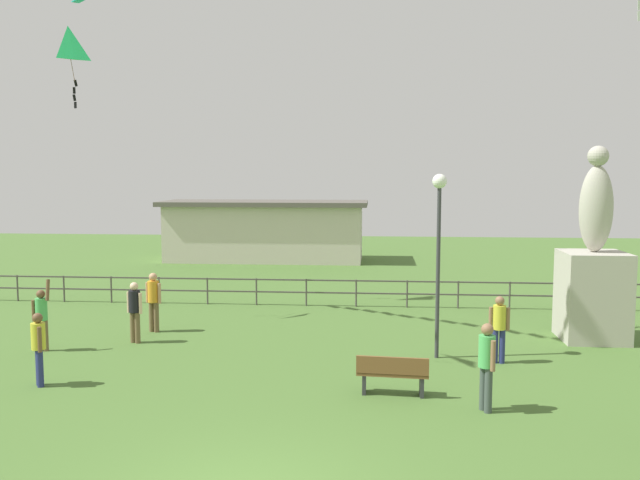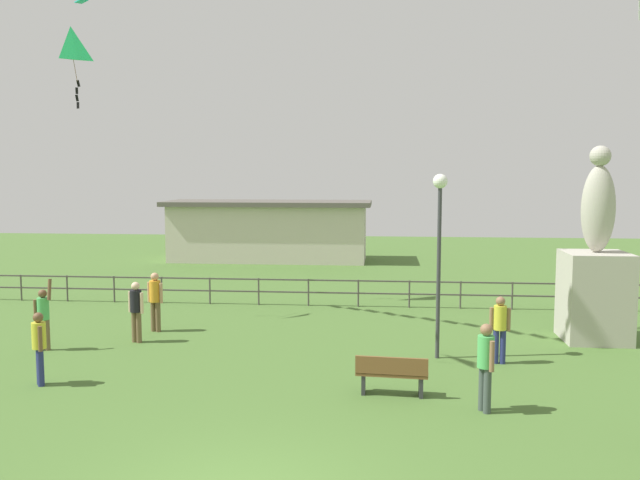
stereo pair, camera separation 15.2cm
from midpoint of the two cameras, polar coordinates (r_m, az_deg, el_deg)
name	(u,v)px [view 2 (the right image)]	position (r m, az deg, el deg)	size (l,w,h in m)	color
statue_monument	(595,278)	(20.07, 22.50, -3.00)	(1.70, 1.70, 5.37)	#B2AD9E
lamppost	(439,226)	(16.84, 10.34, 1.20)	(0.36, 0.36, 4.61)	#38383D
park_bench	(392,374)	(14.36, 6.41, -11.21)	(1.53, 0.53, 0.85)	brown
person_0	(155,298)	(20.25, -13.59, -4.78)	(0.50, 0.32, 1.74)	brown
person_2	(39,343)	(16.01, -22.45, -8.11)	(0.32, 0.42, 1.62)	navy
person_3	(43,315)	(19.04, -22.19, -5.87)	(0.51, 0.30, 1.90)	brown
person_4	(136,308)	(19.10, -15.11, -5.57)	(0.48, 0.31, 1.68)	brown
person_5	(486,361)	(13.61, 14.17, -9.94)	(0.32, 0.49, 1.74)	#3F4C47
person_7	(500,325)	(17.03, 15.25, -6.98)	(0.50, 0.31, 1.66)	navy
kite_0	(72,50)	(22.75, -20.13, 14.88)	(0.97, 0.99, 2.44)	#1EB759
waterfront_railing	(312,288)	(23.49, -0.53, -4.09)	(36.03, 0.06, 0.95)	#4C4742
pavilion_building	(269,230)	(35.65, -4.24, 0.83)	(10.77, 3.93, 3.15)	beige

